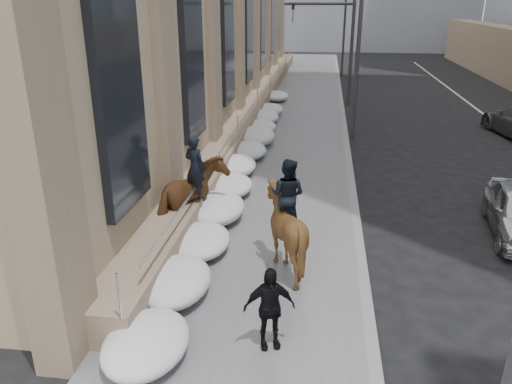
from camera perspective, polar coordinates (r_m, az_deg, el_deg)
ground at (r=10.91m, az=-1.56°, el=-12.77°), size 140.00×140.00×0.00m
sidewalk at (r=19.91m, az=3.03°, el=3.58°), size 5.00×80.00×0.12m
curb at (r=19.89m, az=10.59°, el=3.22°), size 0.24×80.00×0.12m
streetlight_mid at (r=23.00m, az=11.29°, el=17.10°), size 1.71×0.24×8.00m
streetlight_far at (r=42.96m, az=9.90°, el=18.96°), size 1.71×0.24×8.00m
traffic_signal at (r=30.99m, az=9.16°, el=17.15°), size 4.10×0.22×6.00m
snow_bank at (r=18.16m, az=-1.93°, el=3.20°), size 1.70×18.10×0.76m
mounted_horse_left at (r=13.59m, az=-7.30°, el=-0.25°), size 1.87×2.51×2.63m
mounted_horse_right at (r=11.54m, az=3.31°, el=-3.79°), size 2.04×2.17×2.65m
pedestrian at (r=9.18m, az=1.51°, el=-13.10°), size 1.02×0.65×1.61m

